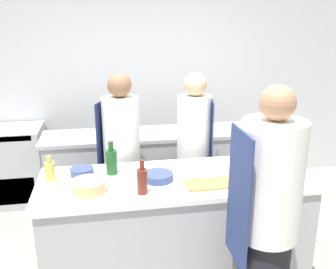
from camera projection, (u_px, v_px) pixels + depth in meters
wall_back at (144, 79)px, 4.80m from camera, size 8.00×0.06×2.80m
prep_counter at (175, 230)px, 3.07m from camera, size 2.14×0.80×0.94m
pass_counter at (151, 172)px, 4.25m from camera, size 2.34×0.58×0.94m
oven_range at (8, 166)px, 4.46m from camera, size 0.85×0.61×0.92m
chef_at_prep_near at (266, 225)px, 2.35m from camera, size 0.40×0.39×1.78m
chef_at_stove at (194, 156)px, 3.69m from camera, size 0.37×0.36×1.66m
chef_at_pass_far at (122, 161)px, 3.53m from camera, size 0.40×0.39×1.68m
bottle_olive_oil at (142, 180)px, 2.64m from camera, size 0.08×0.08×0.25m
bottle_vinegar at (112, 161)px, 2.98m from camera, size 0.09×0.09×0.27m
bottle_wine at (50, 171)px, 2.86m from camera, size 0.08×0.08×0.20m
bottle_cooking_oil at (288, 161)px, 2.98m from camera, size 0.08×0.08×0.28m
bowl_mixing_large at (158, 177)px, 2.88m from camera, size 0.23×0.23×0.06m
bowl_prep_small at (82, 172)px, 2.97m from camera, size 0.18×0.18×0.06m
bowl_ceramic_blue at (253, 167)px, 3.06m from camera, size 0.27×0.27×0.06m
bowl_wooden_salad at (89, 186)px, 2.69m from camera, size 0.25×0.25×0.08m
cup at (286, 159)px, 3.19m from camera, size 0.09×0.09×0.09m
cutting_board at (209, 184)px, 2.81m from camera, size 0.35×0.22×0.01m
stockpot at (189, 121)px, 4.15m from camera, size 0.25×0.25×0.22m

